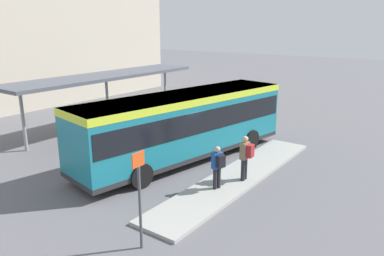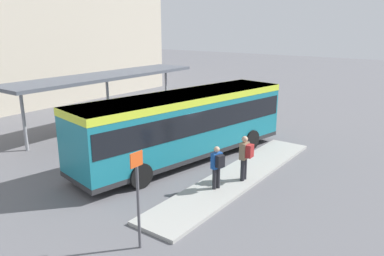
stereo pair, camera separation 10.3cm
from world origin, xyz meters
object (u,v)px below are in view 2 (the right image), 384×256
(bicycle_yellow, at_px, (241,111))
(bicycle_orange, at_px, (231,109))
(bicycle_green, at_px, (252,112))
(pedestrian_waiting, at_px, (217,165))
(city_bus, at_px, (185,122))
(platform_sign, at_px, (138,196))
(pedestrian_companion, at_px, (245,155))

(bicycle_yellow, relative_size, bicycle_orange, 0.96)
(bicycle_orange, bearing_deg, bicycle_green, -4.38)
(pedestrian_waiting, distance_m, bicycle_green, 11.95)
(pedestrian_waiting, bearing_deg, bicycle_yellow, -46.57)
(city_bus, bearing_deg, pedestrian_waiting, -113.63)
(bicycle_yellow, relative_size, platform_sign, 0.58)
(bicycle_yellow, height_order, platform_sign, platform_sign)
(bicycle_green, bearing_deg, platform_sign, -76.22)
(platform_sign, bearing_deg, bicycle_orange, 22.07)
(city_bus, relative_size, bicycle_orange, 6.49)
(bicycle_green, relative_size, bicycle_yellow, 1.07)
(pedestrian_companion, bearing_deg, bicycle_orange, -59.39)
(city_bus, distance_m, pedestrian_waiting, 3.76)
(city_bus, relative_size, bicycle_green, 6.33)
(bicycle_yellow, bearing_deg, pedestrian_companion, -59.12)
(pedestrian_waiting, distance_m, pedestrian_companion, 1.39)
(pedestrian_companion, bearing_deg, bicycle_yellow, -62.78)
(bicycle_green, height_order, platform_sign, platform_sign)
(bicycle_yellow, distance_m, platform_sign, 16.25)
(city_bus, distance_m, platform_sign, 7.17)
(bicycle_orange, bearing_deg, city_bus, -79.68)
(bicycle_green, xyz_separation_m, bicycle_yellow, (-0.13, 0.81, -0.02))
(city_bus, relative_size, platform_sign, 3.94)
(city_bus, bearing_deg, pedestrian_companion, -91.74)
(city_bus, relative_size, pedestrian_companion, 6.20)
(pedestrian_waiting, xyz_separation_m, pedestrian_companion, (1.31, -0.43, 0.09))
(pedestrian_companion, height_order, bicycle_yellow, pedestrian_companion)
(bicycle_green, relative_size, platform_sign, 0.62)
(pedestrian_waiting, height_order, bicycle_yellow, pedestrian_waiting)
(bicycle_green, xyz_separation_m, bicycle_orange, (-0.09, 1.62, -0.01))
(bicycle_yellow, bearing_deg, bicycle_orange, 178.63)
(city_bus, xyz_separation_m, pedestrian_waiting, (-2.07, -3.05, -0.73))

